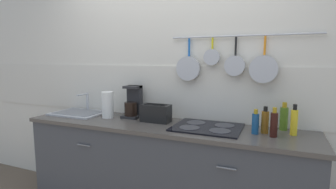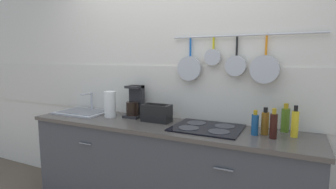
{
  "view_description": "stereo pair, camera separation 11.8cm",
  "coord_description": "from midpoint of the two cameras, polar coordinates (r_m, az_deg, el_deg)",
  "views": [
    {
      "loc": [
        0.96,
        -2.09,
        1.51
      ],
      "look_at": [
        0.07,
        0.0,
        1.2
      ],
      "focal_mm": 28.0,
      "sensor_mm": 36.0,
      "label": 1
    },
    {
      "loc": [
        1.06,
        -2.04,
        1.51
      ],
      "look_at": [
        0.07,
        0.0,
        1.2
      ],
      "focal_mm": 28.0,
      "sensor_mm": 36.0,
      "label": 2
    }
  ],
  "objects": [
    {
      "name": "wall_back",
      "position": [
        2.6,
        3.13,
        2.78
      ],
      "size": [
        7.2,
        0.16,
        2.6
      ],
      "color": "silver",
      "rests_on": "ground_plane"
    },
    {
      "name": "cabinet_base",
      "position": [
        2.53,
        -0.1,
        -17.03
      ],
      "size": [
        2.57,
        0.55,
        0.89
      ],
      "color": "#3F4247",
      "rests_on": "ground_plane"
    },
    {
      "name": "countertop",
      "position": [
        2.37,
        -0.1,
        -6.88
      ],
      "size": [
        2.61,
        0.58,
        0.03
      ],
      "color": "#4C4742",
      "rests_on": "cabinet_base"
    },
    {
      "name": "sink_basin",
      "position": [
        2.99,
        -16.92,
        -3.5
      ],
      "size": [
        0.53,
        0.39,
        0.21
      ],
      "color": "#B7BABF",
      "rests_on": "countertop"
    },
    {
      "name": "paper_towel_roll",
      "position": [
        2.69,
        -11.28,
        -2.1
      ],
      "size": [
        0.12,
        0.12,
        0.26
      ],
      "color": "white",
      "rests_on": "countertop"
    },
    {
      "name": "coffee_maker",
      "position": [
        2.66,
        -5.96,
        -2.06
      ],
      "size": [
        0.17,
        0.18,
        0.32
      ],
      "color": "#262628",
      "rests_on": "countertop"
    },
    {
      "name": "toaster",
      "position": [
        2.45,
        -1.14,
        -4.05
      ],
      "size": [
        0.29,
        0.14,
        0.17
      ],
      "color": "black",
      "rests_on": "countertop"
    },
    {
      "name": "cooktop",
      "position": [
        2.26,
        9.97,
        -7.13
      ],
      "size": [
        0.57,
        0.46,
        0.01
      ],
      "color": "black",
      "rests_on": "countertop"
    },
    {
      "name": "bottle_cooking_wine",
      "position": [
        2.15,
        19.91,
        -6.09
      ],
      "size": [
        0.05,
        0.05,
        0.19
      ],
      "color": "navy",
      "rests_on": "countertop"
    },
    {
      "name": "bottle_vinegar",
      "position": [
        2.19,
        21.83,
        -5.71
      ],
      "size": [
        0.06,
        0.06,
        0.21
      ],
      "color": "#8C5919",
      "rests_on": "countertop"
    },
    {
      "name": "bottle_hot_sauce",
      "position": [
        2.1,
        23.5,
        -6.19
      ],
      "size": [
        0.05,
        0.05,
        0.23
      ],
      "color": "#33140F",
      "rests_on": "countertop"
    },
    {
      "name": "bottle_olive_oil",
      "position": [
        2.34,
        25.51,
        -4.9
      ],
      "size": [
        0.06,
        0.06,
        0.23
      ],
      "color": "#4C721E",
      "rests_on": "countertop"
    },
    {
      "name": "bottle_dish_soap",
      "position": [
        2.21,
        27.31,
        -5.59
      ],
      "size": [
        0.05,
        0.05,
        0.24
      ],
      "color": "yellow",
      "rests_on": "countertop"
    }
  ]
}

